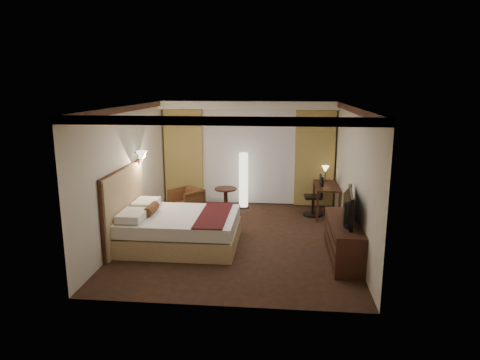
# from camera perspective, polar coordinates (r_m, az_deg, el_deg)

# --- Properties ---
(floor) EXTENTS (4.50, 5.50, 0.01)m
(floor) POSITION_cam_1_polar(r_m,az_deg,el_deg) (8.89, -0.25, -7.82)
(floor) COLOR black
(floor) RESTS_ON ground
(ceiling) EXTENTS (4.50, 5.50, 0.01)m
(ceiling) POSITION_cam_1_polar(r_m,az_deg,el_deg) (8.33, -0.27, 9.84)
(ceiling) COLOR white
(ceiling) RESTS_ON back_wall
(back_wall) EXTENTS (4.50, 0.02, 2.70)m
(back_wall) POSITION_cam_1_polar(r_m,az_deg,el_deg) (11.20, 1.16, 3.63)
(back_wall) COLOR beige
(back_wall) RESTS_ON floor
(left_wall) EXTENTS (0.02, 5.50, 2.70)m
(left_wall) POSITION_cam_1_polar(r_m,az_deg,el_deg) (9.01, -14.65, 0.99)
(left_wall) COLOR beige
(left_wall) RESTS_ON floor
(right_wall) EXTENTS (0.02, 5.50, 2.70)m
(right_wall) POSITION_cam_1_polar(r_m,az_deg,el_deg) (8.58, 14.86, 0.40)
(right_wall) COLOR beige
(right_wall) RESTS_ON floor
(crown_molding) EXTENTS (4.50, 5.50, 0.12)m
(crown_molding) POSITION_cam_1_polar(r_m,az_deg,el_deg) (8.33, -0.27, 9.43)
(crown_molding) COLOR black
(crown_molding) RESTS_ON ceiling
(soffit) EXTENTS (4.50, 0.50, 0.20)m
(soffit) POSITION_cam_1_polar(r_m,az_deg,el_deg) (10.82, 1.09, 9.97)
(soffit) COLOR white
(soffit) RESTS_ON ceiling
(curtain_sheer) EXTENTS (2.48, 0.04, 2.45)m
(curtain_sheer) POSITION_cam_1_polar(r_m,az_deg,el_deg) (11.14, 1.12, 3.06)
(curtain_sheer) COLOR silver
(curtain_sheer) RESTS_ON back_wall
(curtain_left_drape) EXTENTS (1.00, 0.14, 2.45)m
(curtain_left_drape) POSITION_cam_1_polar(r_m,az_deg,el_deg) (11.34, -7.51, 3.12)
(curtain_left_drape) COLOR #A8924C
(curtain_left_drape) RESTS_ON back_wall
(curtain_right_drape) EXTENTS (1.00, 0.14, 2.45)m
(curtain_right_drape) POSITION_cam_1_polar(r_m,az_deg,el_deg) (11.08, 9.91, 2.82)
(curtain_right_drape) COLOR #A8924C
(curtain_right_drape) RESTS_ON back_wall
(wall_sconce) EXTENTS (0.24, 0.24, 0.24)m
(wall_sconce) POSITION_cam_1_polar(r_m,az_deg,el_deg) (9.29, -12.96, 3.11)
(wall_sconce) COLOR white
(wall_sconce) RESTS_ON left_wall
(bed) EXTENTS (2.21, 1.72, 0.65)m
(bed) POSITION_cam_1_polar(r_m,az_deg,el_deg) (8.53, -7.89, -6.54)
(bed) COLOR white
(bed) RESTS_ON floor
(headboard) EXTENTS (0.12, 2.02, 1.50)m
(headboard) POSITION_cam_1_polar(r_m,az_deg,el_deg) (8.72, -15.13, -3.49)
(headboard) COLOR tan
(headboard) RESTS_ON floor
(armchair) EXTENTS (0.91, 0.90, 0.69)m
(armchair) POSITION_cam_1_polar(r_m,az_deg,el_deg) (10.56, -7.17, -2.63)
(armchair) COLOR #533318
(armchair) RESTS_ON floor
(side_table) EXTENTS (0.55, 0.55, 0.60)m
(side_table) POSITION_cam_1_polar(r_m,az_deg,el_deg) (10.62, -1.91, -2.67)
(side_table) COLOR black
(side_table) RESTS_ON floor
(floor_lamp) EXTENTS (0.30, 0.30, 1.44)m
(floor_lamp) POSITION_cam_1_polar(r_m,az_deg,el_deg) (10.85, 0.47, -0.07)
(floor_lamp) COLOR white
(floor_lamp) RESTS_ON floor
(desk) EXTENTS (0.55, 1.21, 0.75)m
(desk) POSITION_cam_1_polar(r_m,az_deg,el_deg) (10.52, 11.40, -2.65)
(desk) COLOR black
(desk) RESTS_ON floor
(desk_lamp) EXTENTS (0.18, 0.18, 0.34)m
(desk_lamp) POSITION_cam_1_polar(r_m,az_deg,el_deg) (10.84, 11.29, 0.77)
(desk_lamp) COLOR #FFD899
(desk_lamp) RESTS_ON desk
(office_chair) EXTENTS (0.50, 0.50, 0.99)m
(office_chair) POSITION_cam_1_polar(r_m,az_deg,el_deg) (10.42, 9.72, -2.04)
(office_chair) COLOR black
(office_chair) RESTS_ON floor
(dresser) EXTENTS (0.50, 1.83, 0.71)m
(dresser) POSITION_cam_1_polar(r_m,az_deg,el_deg) (8.03, 13.62, -7.78)
(dresser) COLOR black
(dresser) RESTS_ON floor
(television) EXTENTS (0.80, 1.24, 0.15)m
(television) POSITION_cam_1_polar(r_m,az_deg,el_deg) (7.81, 13.66, -3.01)
(television) COLOR black
(television) RESTS_ON dresser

